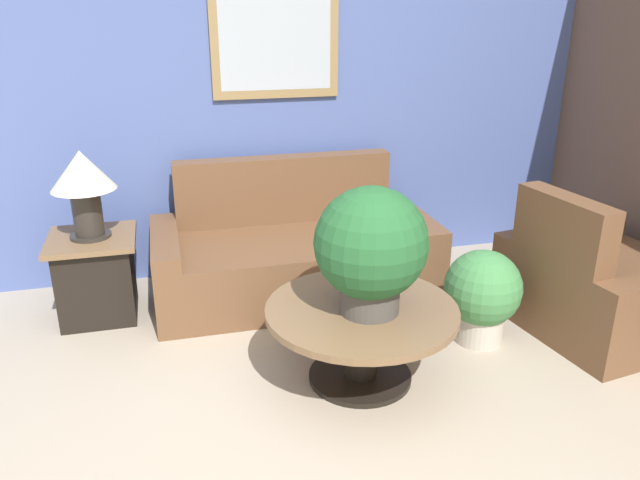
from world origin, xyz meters
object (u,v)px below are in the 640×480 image
object	(u,v)px
potted_plant_on_table	(371,247)
potted_plant_floor	(482,293)
couch_main	(294,254)
armchair	(600,287)
table_lamp	(83,180)
side_table	(97,276)
coffee_table	(361,327)

from	to	relation	value
potted_plant_on_table	potted_plant_floor	distance (m)	0.99
couch_main	armchair	size ratio (longest dim) A/B	1.66
couch_main	table_lamp	bearing A→B (deg)	-178.53
armchair	couch_main	bearing A→B (deg)	52.20
side_table	table_lamp	world-z (taller)	table_lamp
couch_main	side_table	distance (m)	1.34
armchair	side_table	bearing A→B (deg)	64.30
couch_main	coffee_table	bearing A→B (deg)	-84.35
table_lamp	side_table	bearing A→B (deg)	-90.00
table_lamp	potted_plant_on_table	xyz separation A→B (m)	(1.49, -1.20, -0.13)
side_table	potted_plant_on_table	distance (m)	1.98
armchair	table_lamp	size ratio (longest dim) A/B	2.08
side_table	couch_main	bearing A→B (deg)	1.47
potted_plant_on_table	side_table	bearing A→B (deg)	140.96
table_lamp	potted_plant_floor	xyz separation A→B (m)	(2.31, -0.94, -0.62)
couch_main	potted_plant_floor	world-z (taller)	couch_main
coffee_table	armchair	bearing A→B (deg)	6.71
coffee_table	potted_plant_on_table	distance (m)	0.49
side_table	potted_plant_floor	xyz separation A→B (m)	(2.31, -0.94, 0.03)
coffee_table	side_table	distance (m)	1.87
couch_main	coffee_table	world-z (taller)	couch_main
armchair	potted_plant_floor	size ratio (longest dim) A/B	1.98
potted_plant_floor	side_table	bearing A→B (deg)	157.89
couch_main	armchair	world-z (taller)	same
table_lamp	potted_plant_on_table	world-z (taller)	table_lamp
couch_main	coffee_table	xyz separation A→B (m)	(0.12, -1.19, 0.03)
armchair	side_table	world-z (taller)	armchair
potted_plant_on_table	potted_plant_floor	world-z (taller)	potted_plant_on_table
couch_main	coffee_table	size ratio (longest dim) A/B	1.86
couch_main	potted_plant_on_table	world-z (taller)	potted_plant_on_table
potted_plant_floor	couch_main	bearing A→B (deg)	134.81
coffee_table	table_lamp	xyz separation A→B (m)	(-1.46, 1.16, 0.62)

